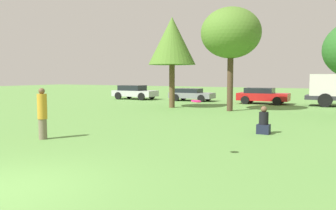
# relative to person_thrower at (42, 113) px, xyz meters

# --- Properties ---
(person_thrower) EXTENTS (0.33, 0.33, 1.81)m
(person_thrower) POSITION_rel_person_thrower_xyz_m (0.00, 0.00, 0.00)
(person_thrower) COLOR #726651
(person_thrower) RESTS_ON ground
(frisbee) EXTENTS (0.26, 0.26, 0.07)m
(frisbee) POSITION_rel_person_thrower_xyz_m (5.90, -0.04, 0.64)
(frisbee) COLOR #F21E72
(bystander_sitting) EXTENTS (0.47, 0.40, 1.07)m
(bystander_sitting) POSITION_rel_person_thrower_xyz_m (6.59, 4.83, -0.48)
(bystander_sitting) COLOR #191E33
(bystander_sitting) RESTS_ON ground
(tree_0) EXTENTS (3.26, 3.26, 6.26)m
(tree_0) POSITION_rel_person_thrower_xyz_m (-1.60, 12.80, 3.67)
(tree_0) COLOR brown
(tree_0) RESTS_ON ground
(tree_1) EXTENTS (3.74, 3.74, 6.47)m
(tree_1) POSITION_rel_person_thrower_xyz_m (2.71, 12.50, 3.94)
(tree_1) COLOR #473323
(tree_1) RESTS_ON ground
(parked_car_silver) EXTENTS (4.15, 2.12, 1.32)m
(parked_car_silver) POSITION_rel_person_thrower_xyz_m (-8.72, 18.65, -0.21)
(parked_car_silver) COLOR #B2B2B7
(parked_car_silver) RESTS_ON ground
(parked_car_grey) EXTENTS (3.92, 1.93, 1.09)m
(parked_car_grey) POSITION_rel_person_thrower_xyz_m (-3.08, 19.26, -0.33)
(parked_car_grey) COLOR slate
(parked_car_grey) RESTS_ON ground
(parked_car_red) EXTENTS (3.95, 2.12, 1.27)m
(parked_car_red) POSITION_rel_person_thrower_xyz_m (3.22, 19.03, -0.24)
(parked_car_red) COLOR red
(parked_car_red) RESTS_ON ground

